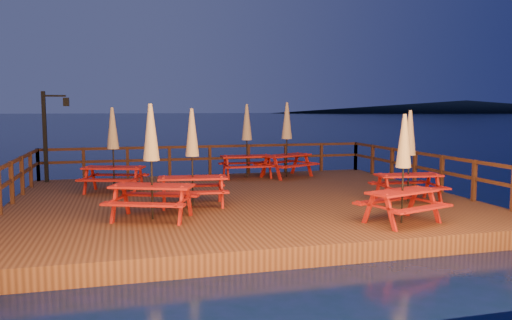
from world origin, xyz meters
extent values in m
plane|color=black|center=(0.00, 0.00, 0.00)|extent=(500.00, 500.00, 0.00)
cube|color=#472717|center=(0.00, 0.00, 0.20)|extent=(12.00, 10.00, 0.40)
cylinder|color=#3B1D12|center=(-5.60, 4.60, -0.30)|extent=(0.24, 0.24, 1.40)
cylinder|color=#3B1D12|center=(0.00, -4.60, -0.30)|extent=(0.24, 0.24, 1.40)
cylinder|color=#3B1D12|center=(0.00, 4.60, -0.30)|extent=(0.24, 0.24, 1.40)
cylinder|color=#3B1D12|center=(5.60, 4.60, -0.30)|extent=(0.24, 0.24, 1.40)
cube|color=#3B1D12|center=(0.00, 4.85, 1.45)|extent=(11.70, 0.06, 0.09)
cube|color=#3B1D12|center=(0.00, 4.85, 1.01)|extent=(11.70, 0.06, 0.09)
cube|color=#3B1D12|center=(-4.68, 4.85, 0.95)|extent=(0.10, 0.10, 1.10)
cube|color=#3B1D12|center=(0.00, 4.85, 0.95)|extent=(0.10, 0.10, 1.10)
cube|color=#3B1D12|center=(4.68, 4.85, 0.95)|extent=(0.10, 0.10, 1.10)
cube|color=#3B1D12|center=(-5.85, 0.00, 1.45)|extent=(0.06, 9.70, 0.09)
cube|color=#3B1D12|center=(-5.85, 0.00, 1.01)|extent=(0.06, 9.70, 0.09)
cube|color=#3B1D12|center=(-5.85, 0.00, 0.95)|extent=(0.10, 0.10, 1.10)
cube|color=#3B1D12|center=(-5.85, 3.88, 0.95)|extent=(0.10, 0.10, 1.10)
cube|color=#3B1D12|center=(5.85, 0.00, 1.45)|extent=(0.06, 9.70, 0.09)
cube|color=#3B1D12|center=(5.85, 0.00, 1.01)|extent=(0.06, 9.70, 0.09)
cube|color=#3B1D12|center=(5.85, 0.00, 0.95)|extent=(0.10, 0.10, 1.10)
cube|color=#3B1D12|center=(5.85, 3.88, 0.95)|extent=(0.10, 0.10, 1.10)
cube|color=black|center=(-5.55, 4.55, 1.90)|extent=(0.12, 0.12, 3.00)
cube|color=black|center=(-5.20, 4.55, 3.25)|extent=(0.70, 0.06, 0.06)
cube|color=black|center=(-4.85, 4.55, 3.05)|extent=(0.18, 0.18, 0.28)
sphere|color=#FFC666|center=(-4.85, 4.55, 3.05)|extent=(0.14, 0.14, 0.14)
ellipsoid|color=black|center=(185.00, 230.00, 3.50)|extent=(230.40, 86.40, 7.00)
cube|color=maroon|center=(4.15, -1.66, 1.10)|extent=(1.73, 0.82, 0.05)
cube|color=maroon|center=(4.21, -1.10, 0.82)|extent=(1.69, 0.43, 0.05)
cube|color=maroon|center=(4.10, -2.21, 0.82)|extent=(1.69, 0.43, 0.05)
cube|color=maroon|center=(3.49, -1.28, 0.75)|extent=(0.06, 0.10, 0.70)
cube|color=maroon|center=(3.43, -1.89, 0.75)|extent=(0.06, 0.10, 0.70)
cube|color=maroon|center=(4.88, -1.42, 0.75)|extent=(0.06, 0.10, 0.70)
cube|color=maroon|center=(4.82, -2.03, 0.75)|extent=(0.06, 0.10, 0.70)
cylinder|color=black|center=(4.15, -1.66, 1.56)|extent=(0.04, 0.04, 2.33)
cone|color=tan|center=(4.15, -1.66, 2.22)|extent=(0.34, 0.34, 1.16)
sphere|color=black|center=(4.15, -1.66, 2.76)|extent=(0.07, 0.07, 0.07)
cube|color=maroon|center=(-3.35, 1.88, 1.12)|extent=(1.85, 1.15, 0.05)
cube|color=maroon|center=(-3.18, 2.43, 0.83)|extent=(1.73, 0.77, 0.05)
cube|color=maroon|center=(-3.51, 1.33, 0.83)|extent=(1.73, 0.77, 0.05)
cube|color=maroon|center=(-3.94, 2.39, 0.76)|extent=(0.08, 0.11, 0.72)
cube|color=maroon|center=(-4.13, 1.79, 0.76)|extent=(0.08, 0.11, 0.72)
cube|color=maroon|center=(-2.56, 1.97, 0.76)|extent=(0.08, 0.11, 0.72)
cube|color=maroon|center=(-2.75, 1.36, 0.76)|extent=(0.08, 0.11, 0.72)
cylinder|color=black|center=(-3.35, 1.88, 1.60)|extent=(0.04, 0.04, 2.40)
cone|color=tan|center=(-3.35, 1.88, 2.27)|extent=(0.35, 0.35, 1.20)
sphere|color=black|center=(-3.35, 1.88, 2.83)|extent=(0.07, 0.07, 0.07)
cube|color=maroon|center=(1.15, 3.85, 1.15)|extent=(1.82, 0.75, 0.05)
cube|color=maroon|center=(1.17, 4.45, 0.85)|extent=(1.81, 0.33, 0.05)
cube|color=maroon|center=(1.14, 3.25, 0.85)|extent=(1.81, 0.33, 0.05)
cube|color=maroon|center=(0.41, 4.20, 0.78)|extent=(0.06, 0.10, 0.75)
cube|color=maroon|center=(0.39, 3.54, 0.78)|extent=(0.06, 0.10, 0.75)
cube|color=maroon|center=(1.91, 4.16, 0.78)|extent=(0.06, 0.10, 0.75)
cube|color=maroon|center=(1.89, 3.50, 0.78)|extent=(0.06, 0.10, 0.75)
cylinder|color=black|center=(1.15, 3.85, 1.65)|extent=(0.04, 0.04, 2.51)
cone|color=tan|center=(1.15, 3.85, 2.36)|extent=(0.36, 0.36, 1.25)
sphere|color=black|center=(1.15, 3.85, 2.94)|extent=(0.07, 0.07, 0.07)
cube|color=maroon|center=(2.56, 3.64, 1.17)|extent=(1.98, 1.46, 0.05)
cube|color=maroon|center=(2.29, 4.20, 0.86)|extent=(1.79, 1.07, 0.05)
cube|color=maroon|center=(2.83, 3.09, 0.86)|extent=(1.79, 1.07, 0.05)
cube|color=maroon|center=(1.72, 3.61, 0.79)|extent=(0.10, 0.12, 0.77)
cube|color=maroon|center=(2.02, 3.00, 0.79)|extent=(0.10, 0.12, 0.77)
cube|color=maroon|center=(3.10, 4.29, 0.79)|extent=(0.10, 0.12, 0.77)
cube|color=maroon|center=(3.40, 3.68, 0.79)|extent=(0.10, 0.12, 0.77)
cylinder|color=black|center=(2.56, 3.64, 1.69)|extent=(0.05, 0.05, 2.57)
cone|color=tan|center=(2.56, 3.64, 2.40)|extent=(0.37, 0.37, 1.29)
sphere|color=black|center=(2.56, 3.64, 3.00)|extent=(0.07, 0.07, 0.07)
cube|color=maroon|center=(-2.47, -2.07, 1.14)|extent=(1.91, 1.31, 0.05)
cube|color=maroon|center=(-2.25, -1.52, 0.85)|extent=(1.75, 0.93, 0.05)
cube|color=maroon|center=(-2.70, -2.62, 0.85)|extent=(1.75, 0.93, 0.05)
cube|color=maroon|center=(-3.03, -1.49, 0.77)|extent=(0.09, 0.11, 0.74)
cube|color=maroon|center=(-3.28, -2.09, 0.77)|extent=(0.09, 0.11, 0.74)
cube|color=maroon|center=(-1.66, -2.05, 0.77)|extent=(0.09, 0.11, 0.74)
cube|color=maroon|center=(-1.91, -2.66, 0.77)|extent=(0.09, 0.11, 0.74)
cylinder|color=black|center=(-2.47, -2.07, 1.64)|extent=(0.04, 0.04, 2.47)
cone|color=tan|center=(-2.47, -2.07, 2.33)|extent=(0.36, 0.36, 1.24)
sphere|color=black|center=(-2.47, -2.07, 2.90)|extent=(0.07, 0.07, 0.07)
cube|color=maroon|center=(2.67, -3.81, 1.08)|extent=(1.74, 1.10, 0.05)
cube|color=maroon|center=(2.51, -3.30, 0.81)|extent=(1.63, 0.73, 0.05)
cube|color=maroon|center=(2.83, -4.33, 0.81)|extent=(1.63, 0.73, 0.05)
cube|color=maroon|center=(1.93, -3.73, 0.74)|extent=(0.08, 0.10, 0.68)
cube|color=maroon|center=(2.11, -4.30, 0.74)|extent=(0.08, 0.10, 0.68)
cube|color=maroon|center=(3.23, -3.32, 0.74)|extent=(0.08, 0.10, 0.68)
cube|color=maroon|center=(3.41, -3.89, 0.74)|extent=(0.08, 0.10, 0.68)
cylinder|color=black|center=(2.67, -3.81, 1.53)|extent=(0.04, 0.04, 2.26)
cone|color=tan|center=(2.67, -3.81, 2.16)|extent=(0.33, 0.33, 1.13)
sphere|color=black|center=(2.67, -3.81, 2.69)|extent=(0.06, 0.06, 0.06)
cube|color=maroon|center=(-1.40, -0.77, 1.11)|extent=(1.77, 0.84, 0.05)
cube|color=maroon|center=(-1.34, -0.21, 0.83)|extent=(1.73, 0.44, 0.05)
cube|color=maroon|center=(-1.46, -1.34, 0.83)|extent=(1.73, 0.44, 0.05)
cube|color=maroon|center=(-2.07, -0.39, 0.76)|extent=(0.07, 0.10, 0.71)
cube|color=maroon|center=(-2.14, -1.01, 0.76)|extent=(0.07, 0.10, 0.71)
cube|color=maroon|center=(-0.66, -0.54, 0.76)|extent=(0.07, 0.10, 0.71)
cube|color=maroon|center=(-0.73, -1.16, 0.76)|extent=(0.07, 0.10, 0.71)
cylinder|color=black|center=(-1.40, -0.77, 1.59)|extent=(0.04, 0.04, 2.37)
cone|color=tan|center=(-1.40, -0.77, 2.25)|extent=(0.34, 0.34, 1.19)
sphere|color=black|center=(-1.40, -0.77, 2.80)|extent=(0.07, 0.07, 0.07)
camera|label=1|loc=(-3.06, -13.14, 2.86)|focal=35.00mm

